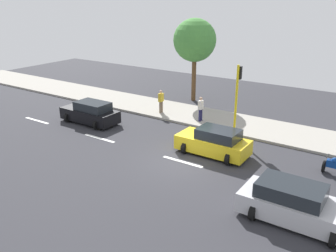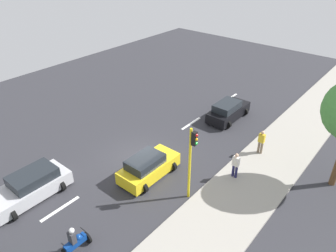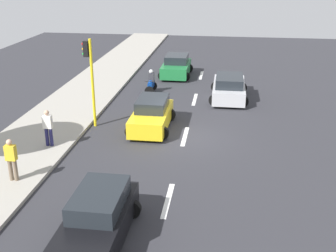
{
  "view_description": "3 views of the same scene",
  "coord_description": "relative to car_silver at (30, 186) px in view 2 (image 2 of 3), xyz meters",
  "views": [
    {
      "loc": [
        -14.86,
        -9.08,
        8.28
      ],
      "look_at": [
        1.29,
        1.79,
        1.26
      ],
      "focal_mm": 38.9,
      "sensor_mm": 36.0,
      "label": 1
    },
    {
      "loc": [
        12.49,
        -11.87,
        12.62
      ],
      "look_at": [
        0.56,
        2.45,
        1.59
      ],
      "focal_mm": 33.95,
      "sensor_mm": 36.0,
      "label": 2
    },
    {
      "loc": [
        -1.83,
        19.08,
        7.98
      ],
      "look_at": [
        0.57,
        1.93,
        1.26
      ],
      "focal_mm": 45.53,
      "sensor_mm": 36.0,
      "label": 3
    }
  ],
  "objects": [
    {
      "name": "lane_stripe_far_south",
      "position": [
        2.06,
        18.41,
        -0.71
      ],
      "size": [
        0.2,
        2.4,
        0.01
      ],
      "primitive_type": "cube",
      "color": "white",
      "rests_on": "ground"
    },
    {
      "name": "lane_stripe_north",
      "position": [
        2.06,
        0.41,
        -0.71
      ],
      "size": [
        0.2,
        2.4,
        0.01
      ],
      "primitive_type": "cube",
      "color": "white",
      "rests_on": "ground"
    },
    {
      "name": "lane_stripe_mid",
      "position": [
        2.06,
        6.41,
        -0.71
      ],
      "size": [
        0.2,
        2.4,
        0.01
      ],
      "primitive_type": "cube",
      "color": "white",
      "rests_on": "ground"
    },
    {
      "name": "car_black",
      "position": [
        3.85,
        14.92,
        -0.0
      ],
      "size": [
        2.12,
        4.14,
        1.52
      ],
      "color": "black",
      "rests_on": "ground"
    },
    {
      "name": "ground_plane",
      "position": [
        2.06,
        6.41,
        -0.76
      ],
      "size": [
        40.0,
        60.0,
        0.1
      ],
      "primitive_type": "cube",
      "color": "#2D2D33"
    },
    {
      "name": "pedestrian_near_signal",
      "position": [
        8.01,
        8.67,
        0.35
      ],
      "size": [
        0.4,
        0.24,
        1.69
      ],
      "color": "#1E1E4C",
      "rests_on": "sidewalk"
    },
    {
      "name": "car_yellow_cab",
      "position": [
        3.85,
        5.51,
        -0.0
      ],
      "size": [
        2.14,
        3.97,
        1.52
      ],
      "color": "yellow",
      "rests_on": "ground"
    },
    {
      "name": "traffic_light_corner",
      "position": [
        6.9,
        5.64,
        2.22
      ],
      "size": [
        0.49,
        0.24,
        4.5
      ],
      "color": "yellow",
      "rests_on": "ground"
    },
    {
      "name": "sidewalk",
      "position": [
        9.06,
        6.41,
        -0.64
      ],
      "size": [
        4.0,
        60.0,
        0.15
      ],
      "primitive_type": "cube",
      "color": "#9E998E",
      "rests_on": "ground"
    },
    {
      "name": "pedestrian_by_tree",
      "position": [
        8.06,
        11.99,
        0.35
      ],
      "size": [
        0.4,
        0.24,
        1.69
      ],
      "color": "#72604C",
      "rests_on": "sidewalk"
    },
    {
      "name": "lane_stripe_south",
      "position": [
        2.06,
        12.41,
        -0.71
      ],
      "size": [
        0.2,
        2.4,
        0.01
      ],
      "primitive_type": "cube",
      "color": "white",
      "rests_on": "ground"
    },
    {
      "name": "car_silver",
      "position": [
        0.0,
        0.0,
        0.0
      ],
      "size": [
        2.33,
        4.42,
        1.52
      ],
      "color": "#B7B7BC",
      "rests_on": "ground"
    },
    {
      "name": "motorcycle",
      "position": [
        4.98,
        -0.63,
        -0.07
      ],
      "size": [
        0.6,
        1.3,
        1.53
      ],
      "color": "black",
      "rests_on": "ground"
    }
  ]
}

